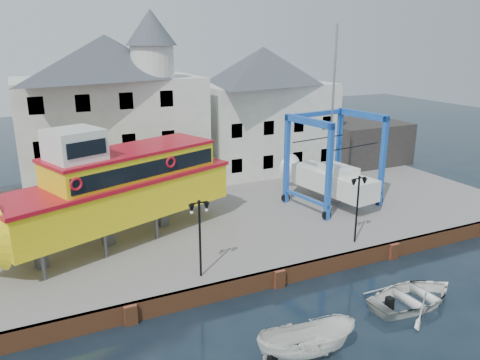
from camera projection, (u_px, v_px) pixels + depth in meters
name	position (u px, v px, depth m)	size (l,w,h in m)	color
ground	(278.00, 287.00, 25.32)	(140.00, 140.00, 0.00)	black
hardstanding	(205.00, 213.00, 34.70)	(44.00, 22.00, 1.00)	slate
quay_wall	(278.00, 277.00, 25.27)	(44.00, 0.47, 1.00)	brown
building_white_main	(112.00, 111.00, 37.12)	(14.00, 8.30, 14.00)	beige
building_white_right	(263.00, 109.00, 43.53)	(12.00, 8.00, 11.20)	beige
shed_dark	(359.00, 141.00, 46.94)	(8.00, 7.00, 4.00)	#272423
lamp_post_left	(199.00, 219.00, 23.52)	(1.12, 0.32, 4.20)	black
lamp_post_right	(358.00, 192.00, 27.61)	(1.12, 0.32, 4.20)	black
tour_boat	(104.00, 191.00, 27.19)	(16.91, 9.70, 7.24)	#59595E
travel_lift	(326.00, 173.00, 35.19)	(6.65, 8.76, 12.89)	#1542A0
motorboat_a	(306.00, 356.00, 19.77)	(1.63, 4.34, 1.67)	white
motorboat_b	(413.00, 304.00, 23.70)	(3.67, 5.13, 1.06)	white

